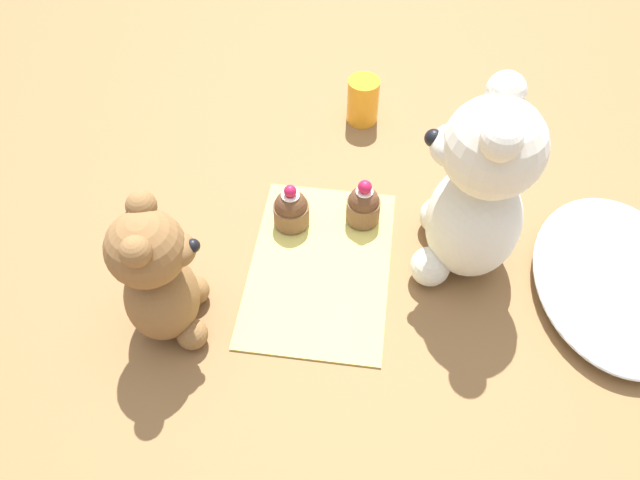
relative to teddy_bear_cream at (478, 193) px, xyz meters
name	(u,v)px	position (x,y,z in m)	size (l,w,h in m)	color
ground_plane	(320,267)	(0.04, -0.18, -0.13)	(4.00, 4.00, 0.00)	olive
knitted_placemat	(320,265)	(0.04, -0.18, -0.12)	(0.28, 0.18, 0.01)	#E0D166
tulle_cloth	(617,280)	(0.03, 0.19, -0.11)	(0.28, 0.21, 0.04)	white
teddy_bear_cream	(478,193)	(0.00, 0.00, 0.00)	(0.15, 0.14, 0.27)	silver
teddy_bear_tan	(158,277)	(0.15, -0.35, -0.03)	(0.11, 0.11, 0.20)	olive
cupcake_near_cream_bear	(363,205)	(-0.05, -0.14, -0.09)	(0.05, 0.05, 0.07)	brown
cupcake_near_tan_bear	(291,209)	(-0.03, -0.23, -0.09)	(0.05, 0.05, 0.07)	brown
juice_glass	(363,100)	(-0.27, -0.16, -0.09)	(0.05, 0.05, 0.07)	orange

